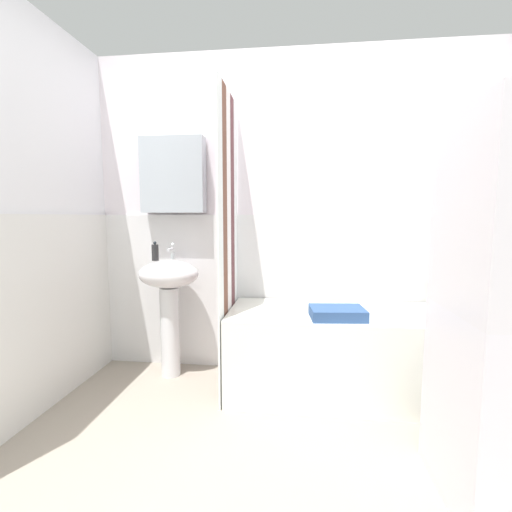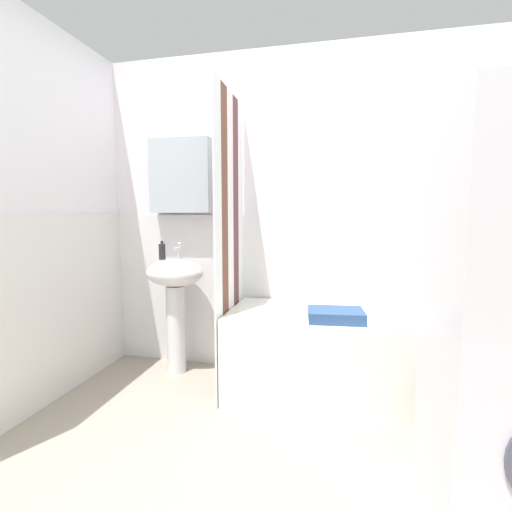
% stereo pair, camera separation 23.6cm
% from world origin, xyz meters
% --- Properties ---
extents(ground_plane, '(4.80, 5.60, 0.04)m').
position_xyz_m(ground_plane, '(0.00, 0.00, -0.02)').
color(ground_plane, gray).
extents(wall_back_tiled, '(3.60, 0.18, 2.40)m').
position_xyz_m(wall_back_tiled, '(-0.06, 1.26, 1.14)').
color(wall_back_tiled, white).
rests_on(wall_back_tiled, ground_plane).
extents(wall_left_tiled, '(0.07, 1.81, 2.40)m').
position_xyz_m(wall_left_tiled, '(-1.57, 0.34, 1.12)').
color(wall_left_tiled, white).
rests_on(wall_left_tiled, ground_plane).
extents(sink, '(0.44, 0.34, 0.87)m').
position_xyz_m(sink, '(-0.95, 1.03, 0.63)').
color(sink, white).
rests_on(sink, ground_plane).
extents(faucet, '(0.03, 0.12, 0.12)m').
position_xyz_m(faucet, '(-0.95, 1.11, 0.93)').
color(faucet, silver).
rests_on(faucet, sink).
extents(soap_dispenser, '(0.05, 0.05, 0.14)m').
position_xyz_m(soap_dispenser, '(-1.05, 1.02, 0.93)').
color(soap_dispenser, '#272728').
rests_on(soap_dispenser, sink).
extents(bathtub, '(1.61, 0.65, 0.56)m').
position_xyz_m(bathtub, '(0.34, 0.90, 0.28)').
color(bathtub, white).
rests_on(bathtub, ground_plane).
extents(shower_curtain, '(0.01, 0.65, 2.00)m').
position_xyz_m(shower_curtain, '(-0.48, 0.90, 1.00)').
color(shower_curtain, white).
rests_on(shower_curtain, ground_plane).
extents(lotion_bottle, '(0.05, 0.05, 0.18)m').
position_xyz_m(lotion_bottle, '(1.04, 1.16, 0.65)').
color(lotion_bottle, gold).
rests_on(lotion_bottle, bathtub).
extents(body_wash_bottle, '(0.06, 0.06, 0.22)m').
position_xyz_m(body_wash_bottle, '(0.92, 1.13, 0.67)').
color(body_wash_bottle, '#233130').
rests_on(body_wash_bottle, bathtub).
extents(towel_folded, '(0.35, 0.26, 0.07)m').
position_xyz_m(towel_folded, '(0.23, 0.72, 0.60)').
color(towel_folded, '#2F4E82').
rests_on(towel_folded, bathtub).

